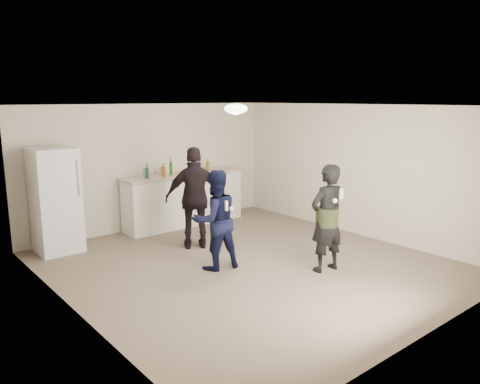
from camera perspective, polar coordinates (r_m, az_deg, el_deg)
floor at (r=7.57m, az=0.98°, el=-8.80°), size 6.00×6.00×0.00m
ceiling at (r=7.10m, az=1.05°, el=10.48°), size 6.00×6.00×0.00m
wall_back at (r=9.68m, az=-10.66°, el=3.11°), size 6.00×0.00×6.00m
wall_front at (r=5.39m, az=22.35°, el=-4.15°), size 6.00×0.00×6.00m
wall_left at (r=5.87m, az=-19.84°, el=-2.74°), size 0.00×6.00×6.00m
wall_right at (r=9.24m, az=14.07°, el=2.58°), size 0.00×6.00×6.00m
counter at (r=9.80m, az=-6.80°, el=-0.98°), size 2.60×0.56×1.05m
counter_top at (r=9.70m, az=-6.87°, el=2.17°), size 2.68×0.64×0.04m
fridge at (r=8.55m, az=-21.59°, el=-0.97°), size 0.70×0.70×1.80m
fridge_handle at (r=8.22m, az=-19.13°, el=1.58°), size 0.02×0.02×0.60m
ceiling_dome at (r=7.34m, az=-0.51°, el=10.12°), size 0.36×0.36×0.16m
shaker at (r=9.55m, az=-9.59°, el=2.59°), size 0.08×0.08×0.17m
man at (r=7.19m, az=-3.04°, el=-3.42°), size 0.85×0.71×1.55m
woman at (r=7.20m, az=10.54°, el=-3.17°), size 0.64×0.46×1.65m
camo_shorts at (r=7.19m, az=10.54°, el=-2.99°), size 0.34×0.34×0.28m
spectator at (r=8.19m, az=-5.43°, el=-0.74°), size 1.13×0.92×1.79m
remote_man at (r=6.91m, az=-1.68°, el=-1.69°), size 0.04×0.04×0.15m
nunchuk_man at (r=7.02m, az=-1.06°, el=-2.06°), size 0.07×0.07×0.07m
remote_woman at (r=6.95m, az=12.24°, el=-0.18°), size 0.04×0.04×0.15m
nunchuk_woman at (r=6.91m, az=11.50°, el=-1.06°), size 0.07×0.07×0.07m
bottle_cluster at (r=9.45m, az=-8.63°, el=2.63°), size 1.55×0.32×0.26m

